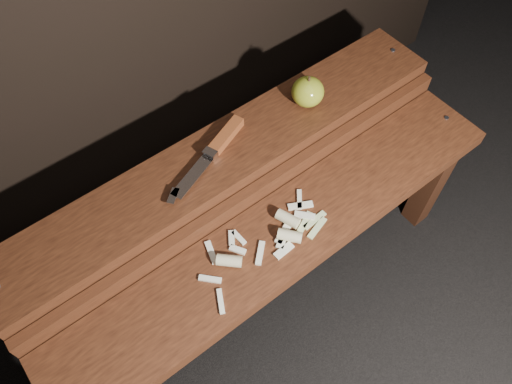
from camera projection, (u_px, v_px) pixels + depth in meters
ground at (268, 287)px, 1.51m from camera, size 60.00×60.00×0.00m
bench_front_tier at (287, 248)px, 1.19m from camera, size 1.20×0.20×0.42m
bench_rear_tier at (230, 172)px, 1.24m from camera, size 1.20×0.21×0.50m
apple at (308, 92)px, 1.22m from camera, size 0.08×0.08×0.09m
knife at (218, 146)px, 1.16m from camera, size 0.27×0.12×0.03m
apple_scraps at (270, 238)px, 1.12m from camera, size 0.34×0.16×0.03m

